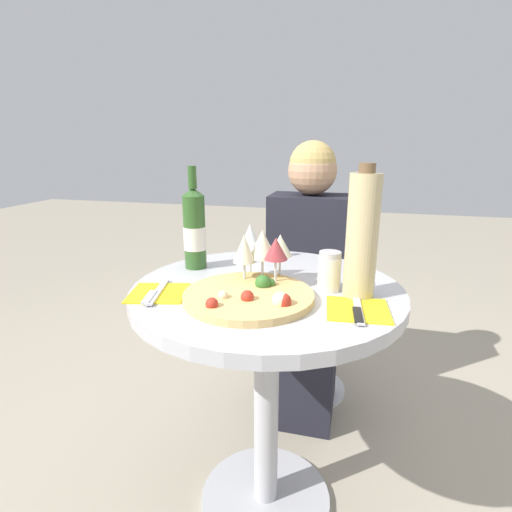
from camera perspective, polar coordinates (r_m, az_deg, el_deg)
The scene contains 15 objects.
ground_plane at distance 1.59m, azimuth 1.36°, elevation -31.44°, with size 12.00×12.00×0.00m, color #9E937F.
dining_table at distance 1.22m, azimuth 1.54°, elevation -12.30°, with size 0.77×0.77×0.77m.
chair_behind_diner at distance 1.96m, azimuth 7.53°, elevation -7.33°, with size 0.44×0.44×0.82m.
seated_diner at distance 1.77m, azimuth 7.15°, elevation -4.76°, with size 0.35×0.45×1.18m.
pizza_large at distance 1.04m, azimuth -0.83°, elevation -5.70°, with size 0.34×0.34×0.05m.
wine_bottle at distance 1.29m, azimuth -8.78°, elevation 3.80°, with size 0.07×0.07×0.33m.
tall_carafe at distance 1.06m, azimuth 14.91°, elevation 2.80°, with size 0.08×0.08×0.35m.
sugar_shaker at distance 1.12m, azimuth 10.43°, elevation -2.17°, with size 0.06×0.06×0.11m.
wine_glass_front_right at distance 1.10m, azimuth 2.84°, elevation 0.81°, with size 0.07×0.07×0.15m.
wine_glass_front_left at distance 1.12m, azimuth -1.69°, elevation 0.90°, with size 0.06×0.06×0.15m.
wine_glass_center at distance 1.14m, azimuth 0.94°, elevation 1.62°, with size 0.08×0.08×0.16m.
wine_glass_back_left at distance 1.18m, azimuth -0.85°, elevation 2.45°, with size 0.07×0.07×0.17m.
wine_glass_back_right at distance 1.16m, azimuth 3.47°, elevation 1.36°, with size 0.07×0.07×0.14m.
place_setting_left at distance 1.12m, azimuth -13.88°, elevation -5.15°, with size 0.18×0.19×0.01m.
place_setting_right at distance 1.01m, azimuth 14.34°, elevation -7.43°, with size 0.16×0.19×0.01m.
Camera 1 is at (0.24, -1.05, 1.17)m, focal length 28.00 mm.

